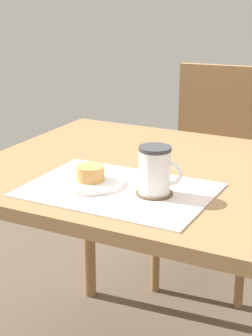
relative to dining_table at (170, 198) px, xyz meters
name	(u,v)px	position (x,y,z in m)	size (l,w,h in m)	color
dining_table	(170,198)	(0.00, 0.00, 0.00)	(1.12, 0.86, 0.74)	#997047
wooden_chair	(214,167)	(-0.13, 0.80, -0.16)	(0.46, 0.46, 0.92)	#997047
placemat	(119,190)	(-0.06, -0.21, 0.08)	(0.47, 0.34, 0.00)	silver
pastry_plate	(90,182)	(-0.14, -0.21, 0.09)	(0.18, 0.18, 0.01)	white
pastry	(90,173)	(-0.14, -0.21, 0.12)	(0.08, 0.08, 0.04)	tan
coffee_coaster	(154,193)	(0.04, -0.20, 0.09)	(0.09, 0.09, 0.01)	brown
coffee_mug	(156,170)	(0.04, -0.20, 0.15)	(0.11, 0.08, 0.12)	white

